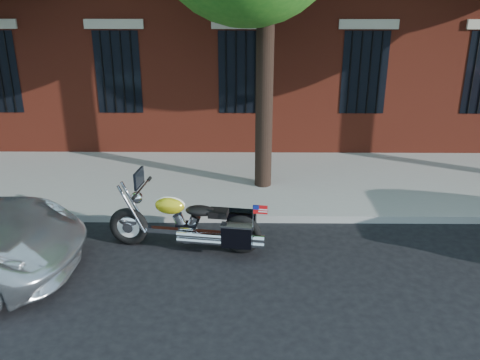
{
  "coord_description": "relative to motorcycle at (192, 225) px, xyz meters",
  "views": [
    {
      "loc": [
        0.1,
        -7.98,
        4.64
      ],
      "look_at": [
        0.02,
        0.8,
        1.1
      ],
      "focal_mm": 40.0,
      "sensor_mm": 36.0,
      "label": 1
    }
  ],
  "objects": [
    {
      "name": "motorcycle",
      "position": [
        0.0,
        0.0,
        0.0
      ],
      "size": [
        2.77,
        1.04,
        1.43
      ],
      "rotation": [
        0.0,
        0.0,
        -0.14
      ],
      "color": "black",
      "rests_on": "ground"
    },
    {
      "name": "curb",
      "position": [
        0.81,
        1.12,
        -0.41
      ],
      "size": [
        40.0,
        0.16,
        0.15
      ],
      "primitive_type": "cube",
      "color": "gray",
      "rests_on": "ground"
    },
    {
      "name": "sidewalk",
      "position": [
        0.81,
        3.0,
        -0.41
      ],
      "size": [
        40.0,
        3.6,
        0.15
      ],
      "primitive_type": "cube",
      "color": "gray",
      "rests_on": "ground"
    },
    {
      "name": "ground",
      "position": [
        0.81,
        -0.26,
        -0.48
      ],
      "size": [
        120.0,
        120.0,
        0.0
      ],
      "primitive_type": "plane",
      "color": "black",
      "rests_on": "ground"
    }
  ]
}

